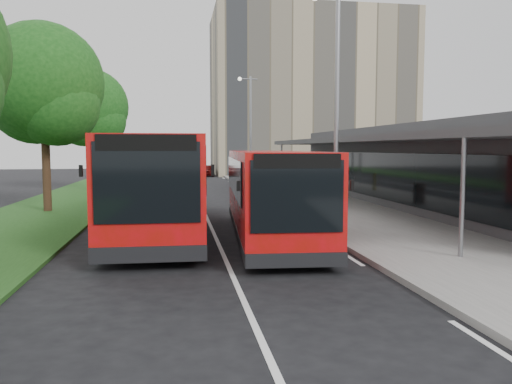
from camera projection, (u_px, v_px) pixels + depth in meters
ground at (220, 247)px, 14.76m from camera, size 120.00×120.00×0.00m
pavement at (280, 188)px, 35.38m from camera, size 5.00×80.00×0.15m
grass_verge at (90, 191)px, 33.34m from camera, size 5.00×80.00×0.10m
lane_centre_line at (198, 197)px, 29.52m from camera, size 0.12×70.00×0.01m
kerb_dashes at (244, 191)px, 33.97m from camera, size 0.12×56.00×0.01m
office_block at (309, 95)px, 57.50m from camera, size 22.00×12.00×18.00m
station_building at (429, 166)px, 24.16m from camera, size 7.70×26.00×4.00m
tree_mid at (44, 91)px, 22.09m from camera, size 5.26×5.26×8.45m
tree_far at (90, 112)px, 33.91m from camera, size 5.17×5.17×8.30m
lamp_post_near at (334, 95)px, 16.97m from camera, size 1.44×0.28×8.00m
lamp_post_far at (249, 124)px, 36.64m from camera, size 1.44×0.28×8.00m
bus_main at (271, 194)px, 16.11m from camera, size 3.21×10.09×2.81m
bus_second at (161, 184)px, 17.18m from camera, size 3.24×11.57×3.26m
litter_bin at (328, 195)px, 24.33m from camera, size 0.66×0.66×1.01m
bollard at (278, 183)px, 31.93m from camera, size 0.22×0.22×1.13m
car_near at (207, 170)px, 52.43m from camera, size 1.72×3.72×1.23m
car_far at (176, 168)px, 58.88m from camera, size 1.73×3.51×1.11m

